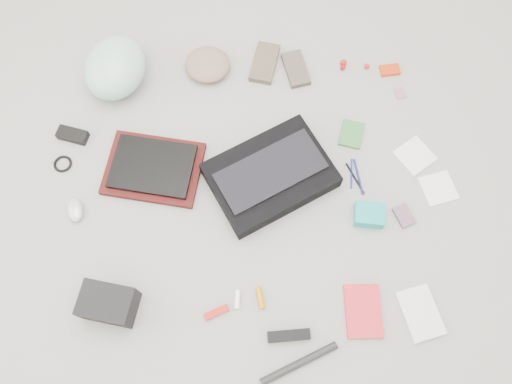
{
  "coord_description": "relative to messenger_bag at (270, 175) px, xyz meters",
  "views": [
    {
      "loc": [
        -0.05,
        -0.69,
        1.84
      ],
      "look_at": [
        0.0,
        0.0,
        0.05
      ],
      "focal_mm": 35.0,
      "sensor_mm": 36.0,
      "label": 1
    }
  ],
  "objects": [
    {
      "name": "laptop_sleeve",
      "position": [
        -0.46,
        0.07,
        -0.03
      ],
      "size": [
        0.43,
        0.36,
        0.03
      ],
      "primitive_type": "cube",
      "rotation": [
        0.0,
        0.0,
        -0.24
      ],
      "color": "#3F0F0E",
      "rests_on": "ground_plane"
    },
    {
      "name": "stamp_sheet",
      "position": [
        0.59,
        0.35,
        -0.04
      ],
      "size": [
        0.06,
        0.06,
        0.0
      ],
      "primitive_type": "cube",
      "rotation": [
        0.0,
        0.0,
        0.22
      ],
      "color": "#9E687F",
      "rests_on": "ground_plane"
    },
    {
      "name": "bike_helmet",
      "position": [
        -0.6,
        0.51,
        0.05
      ],
      "size": [
        0.33,
        0.37,
        0.18
      ],
      "primitive_type": "ellipsoid",
      "rotation": [
        0.0,
        0.0,
        -0.32
      ],
      "color": "#A8DDCE",
      "rests_on": "ground_plane"
    },
    {
      "name": "mitten_left",
      "position": [
        0.02,
        0.54,
        -0.02
      ],
      "size": [
        0.15,
        0.22,
        0.03
      ],
      "primitive_type": "cube",
      "rotation": [
        0.0,
        0.0,
        -0.3
      ],
      "color": "brown",
      "rests_on": "ground_plane"
    },
    {
      "name": "u_lock",
      "position": [
        0.01,
        -0.61,
        -0.02
      ],
      "size": [
        0.15,
        0.04,
        0.03
      ],
      "primitive_type": "cube",
      "rotation": [
        0.0,
        0.0,
        0.0
      ],
      "color": "black",
      "rests_on": "ground_plane"
    },
    {
      "name": "lollipop_b",
      "position": [
        0.36,
        0.5,
        -0.03
      ],
      "size": [
        0.03,
        0.03,
        0.02
      ],
      "primitive_type": "sphere",
      "rotation": [
        0.0,
        0.0,
        0.07
      ],
      "color": "#9A0B0F",
      "rests_on": "ground_plane"
    },
    {
      "name": "beanie",
      "position": [
        -0.22,
        0.54,
        -0.0
      ],
      "size": [
        0.25,
        0.25,
        0.07
      ],
      "primitive_type": "ellipsoid",
      "rotation": [
        0.0,
        0.0,
        -0.39
      ],
      "color": "#856A57",
      "rests_on": "ground_plane"
    },
    {
      "name": "power_brick",
      "position": [
        -0.79,
        0.25,
        -0.02
      ],
      "size": [
        0.13,
        0.09,
        0.03
      ],
      "primitive_type": "cube",
      "rotation": [
        0.0,
        0.0,
        -0.34
      ],
      "color": "black",
      "rests_on": "ground_plane"
    },
    {
      "name": "bag_flap",
      "position": [
        0.0,
        0.0,
        0.04
      ],
      "size": [
        0.45,
        0.34,
        0.01
      ],
      "primitive_type": "cube",
      "rotation": [
        0.0,
        0.0,
        0.43
      ],
      "color": "black",
      "rests_on": "messenger_bag"
    },
    {
      "name": "pen_navy",
      "position": [
        0.35,
        -0.02,
        -0.03
      ],
      "size": [
        0.02,
        0.15,
        0.01
      ],
      "primitive_type": "cylinder",
      "rotation": [
        1.57,
        0.0,
        0.08
      ],
      "color": "navy",
      "rests_on": "ground_plane"
    },
    {
      "name": "toiletry_tube_white",
      "position": [
        -0.16,
        -0.47,
        -0.03
      ],
      "size": [
        0.03,
        0.07,
        0.02
      ],
      "primitive_type": "cylinder",
      "rotation": [
        1.57,
        0.0,
        -0.11
      ],
      "color": "white",
      "rests_on": "ground_plane"
    },
    {
      "name": "multitool",
      "position": [
        -0.24,
        -0.51,
        -0.03
      ],
      "size": [
        0.09,
        0.05,
        0.01
      ],
      "primitive_type": "cube",
      "rotation": [
        0.0,
        0.0,
        0.34
      ],
      "color": "#AC160D",
      "rests_on": "ground_plane"
    },
    {
      "name": "card_deck",
      "position": [
        0.5,
        -0.2,
        -0.03
      ],
      "size": [
        0.08,
        0.1,
        0.02
      ],
      "primitive_type": "cube",
      "rotation": [
        0.0,
        0.0,
        0.34
      ],
      "color": "#745268",
      "rests_on": "ground_plane"
    },
    {
      "name": "book_red",
      "position": [
        0.29,
        -0.54,
        -0.03
      ],
      "size": [
        0.14,
        0.2,
        0.02
      ],
      "primitive_type": "cube",
      "rotation": [
        0.0,
        0.0,
        -0.06
      ],
      "color": "red",
      "rests_on": "ground_plane"
    },
    {
      "name": "ground_plane",
      "position": [
        -0.06,
        -0.07,
        -0.04
      ],
      "size": [
        4.0,
        4.0,
        0.0
      ],
      "primitive_type": "plane",
      "color": "gray"
    },
    {
      "name": "toiletry_tube_orange",
      "position": [
        -0.08,
        -0.47,
        -0.03
      ],
      "size": [
        0.03,
        0.08,
        0.02
      ],
      "primitive_type": "cylinder",
      "rotation": [
        1.57,
        0.0,
        0.13
      ],
      "color": "#BF7408",
      "rests_on": "ground_plane"
    },
    {
      "name": "notepad",
      "position": [
        0.35,
        0.17,
        -0.03
      ],
      "size": [
        0.12,
        0.14,
        0.01
      ],
      "primitive_type": "cube",
      "rotation": [
        0.0,
        0.0,
        -0.33
      ],
      "color": "#306D32",
      "rests_on": "ground_plane"
    },
    {
      "name": "laptop",
      "position": [
        -0.46,
        0.07,
        -0.0
      ],
      "size": [
        0.36,
        0.3,
        0.02
      ],
      "primitive_type": "cube",
      "rotation": [
        0.0,
        0.0,
        -0.24
      ],
      "color": "black",
      "rests_on": "laptop_sleeve"
    },
    {
      "name": "book_white",
      "position": [
        0.49,
        -0.57,
        -0.03
      ],
      "size": [
        0.16,
        0.21,
        0.02
      ],
      "primitive_type": "cube",
      "rotation": [
        0.0,
        0.0,
        0.2
      ],
      "color": "silver",
      "rests_on": "ground_plane"
    },
    {
      "name": "accordion_wallet",
      "position": [
        0.36,
        -0.19,
        -0.01
      ],
      "size": [
        0.13,
        0.11,
        0.06
      ],
      "primitive_type": "cube",
      "rotation": [
        0.0,
        0.0,
        -0.18
      ],
      "color": "teal",
      "rests_on": "ground_plane"
    },
    {
      "name": "messenger_bag",
      "position": [
        0.0,
        0.0,
        0.0
      ],
      "size": [
        0.55,
        0.49,
        0.08
      ],
      "primitive_type": "cube",
      "rotation": [
        0.0,
        0.0,
        0.43
      ],
      "color": "black",
      "rests_on": "ground_plane"
    },
    {
      "name": "mitten_right",
      "position": [
        0.16,
        0.5,
        -0.03
      ],
      "size": [
        0.12,
        0.19,
        0.03
      ],
      "primitive_type": "cube",
      "rotation": [
        0.0,
        0.0,
        0.18
      ],
      "color": "brown",
      "rests_on": "ground_plane"
    },
    {
      "name": "bike_pump",
      "position": [
        0.04,
        -0.7,
        -0.02
      ],
      "size": [
        0.28,
        0.13,
        0.03
      ],
      "primitive_type": "cylinder",
      "rotation": [
        0.0,
        1.57,
        0.36
      ],
      "color": "black",
      "rests_on": "ground_plane"
    },
    {
      "name": "mouse",
      "position": [
        -0.76,
        -0.08,
        -0.02
      ],
      "size": [
        0.08,
        0.11,
        0.04
      ],
      "primitive_type": "ellipsoid",
      "rotation": [
        0.0,
        0.0,
        0.17
      ],
      "color": "#B4B4B7",
      "rests_on": "ground_plane"
    },
    {
      "name": "lollipop_c",
      "position": [
        0.47,
        0.49,
        -0.03
      ],
      "size": [
        0.03,
        0.03,
        0.02
      ],
      "primitive_type": "sphere",
      "rotation": [
        0.0,
        0.0,
        0.35
      ],
      "color": "red",
      "rests_on": "ground_plane"
    },
    {
      "name": "pen_blue",
      "position": [
        0.33,
        -0.0,
        -0.03
      ],
      "size": [
        0.03,
        0.13,
        0.01
      ],
      "primitive_type": "cylinder",
      "rotation": [
        1.57,
        0.0,
        -0.16
      ],
      "color": "#0F1A9C",
      "rests_on": "ground_plane"
    },
    {
      "name": "pen_black",
      "position": [
        0.34,
        -0.02,
        -0.03
      ],
      "size": [
        0.06,
        0.14,
        0.01
      ],
      "primitive_type": "cylinder",
      "rotation": [
        1.57,
        0.0,
        0.37
      ],
      "color": "black",
      "rests_on": "ground_plane"
    },
    {
      "name": "cable_coil",
      "position": [
        -0.83,
        0.13,
        -0.03
      ],
      "size": [
        0.1,
        0.1,
        0.01
      ],
      "primitive_type": "torus",
      "rotation": [
        0.0,
        0.0,
        -0.42
      ],
      "color": "black",
      "rests_on": "ground_plane"
    },
    {
      "name": "camera_bag",
      "position": [
        -0.61,
        -0.46,
        0.02
      ],
      "size": [
        0.21,
        0.17,
        0.12
      ],
      "primitive_type": "cube",
      "rotation": [
        0.0,
        0.0,
        -0.27
      ],
      "color": "black",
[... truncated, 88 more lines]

